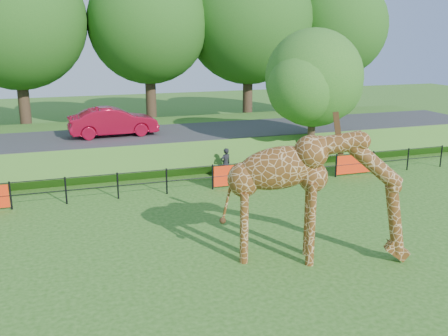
{
  "coord_description": "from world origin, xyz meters",
  "views": [
    {
      "loc": [
        -4.05,
        -11.55,
        6.41
      ],
      "look_at": [
        1.21,
        4.11,
        2.0
      ],
      "focal_mm": 40.0,
      "sensor_mm": 36.0,
      "label": 1
    }
  ],
  "objects_px": {
    "giraffe": "(317,197)",
    "car_red": "(113,122)",
    "visitor": "(226,163)",
    "tree_east": "(315,82)"
  },
  "relations": [
    {
      "from": "car_red",
      "to": "visitor",
      "type": "relative_size",
      "value": 3.08
    },
    {
      "from": "giraffe",
      "to": "visitor",
      "type": "height_order",
      "value": "giraffe"
    },
    {
      "from": "visitor",
      "to": "tree_east",
      "type": "xyz_separation_m",
      "value": [
        4.53,
        0.22,
        3.56
      ]
    },
    {
      "from": "tree_east",
      "to": "visitor",
      "type": "bearing_deg",
      "value": -177.22
    },
    {
      "from": "car_red",
      "to": "tree_east",
      "type": "bearing_deg",
      "value": -119.65
    },
    {
      "from": "car_red",
      "to": "giraffe",
      "type": "bearing_deg",
      "value": -166.44
    },
    {
      "from": "giraffe",
      "to": "car_red",
      "type": "distance_m",
      "value": 14.25
    },
    {
      "from": "visitor",
      "to": "giraffe",
      "type": "bearing_deg",
      "value": 69.24
    },
    {
      "from": "giraffe",
      "to": "car_red",
      "type": "xyz_separation_m",
      "value": [
        -4.17,
        13.62,
        0.2
      ]
    },
    {
      "from": "visitor",
      "to": "tree_east",
      "type": "height_order",
      "value": "tree_east"
    }
  ]
}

